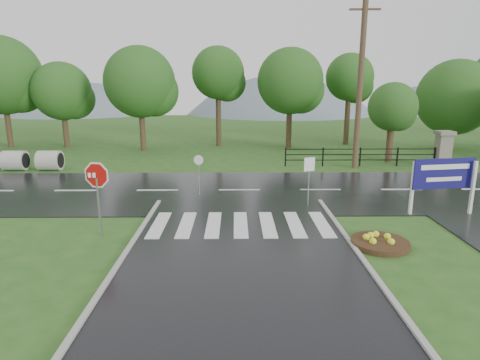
{
  "coord_description": "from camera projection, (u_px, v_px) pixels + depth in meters",
  "views": [
    {
      "loc": [
        -0.2,
        -8.98,
        5.08
      ],
      "look_at": [
        -0.01,
        6.0,
        1.5
      ],
      "focal_mm": 30.0,
      "sensor_mm": 36.0,
      "label": 1
    }
  ],
  "objects": [
    {
      "name": "estate_billboard",
      "position": [
        444.0,
        176.0,
        15.67
      ],
      "size": [
        2.6,
        0.47,
        2.29
      ],
      "color": "silver",
      "rests_on": "ground"
    },
    {
      "name": "pillar_west",
      "position": [
        443.0,
        148.0,
        25.36
      ],
      "size": [
        1.0,
        1.0,
        2.24
      ],
      "color": "gray",
      "rests_on": "ground"
    },
    {
      "name": "reg_sign_small",
      "position": [
        309.0,
        172.0,
        16.71
      ],
      "size": [
        0.46,
        0.15,
        2.14
      ],
      "color": "#939399",
      "rests_on": "ground"
    },
    {
      "name": "entrance_tree_left",
      "position": [
        393.0,
        107.0,
        26.22
      ],
      "size": [
        3.17,
        3.17,
        5.24
      ],
      "color": "#3D2B1C",
      "rests_on": "ground"
    },
    {
      "name": "ground",
      "position": [
        243.0,
        295.0,
        9.92
      ],
      "size": [
        120.0,
        120.0,
        0.0
      ],
      "primitive_type": "plane",
      "color": "#2B571D",
      "rests_on": "ground"
    },
    {
      "name": "crosswalk",
      "position": [
        241.0,
        224.0,
        14.76
      ],
      "size": [
        6.5,
        2.8,
        0.02
      ],
      "color": "silver",
      "rests_on": "ground"
    },
    {
      "name": "reg_sign_round",
      "position": [
        199.0,
        170.0,
        18.45
      ],
      "size": [
        0.44,
        0.12,
        1.93
      ],
      "color": "#939399",
      "rests_on": "ground"
    },
    {
      "name": "flower_bed",
      "position": [
        380.0,
        242.0,
        12.9
      ],
      "size": [
        1.84,
        1.84,
        0.37
      ],
      "color": "#332111",
      "rests_on": "ground"
    },
    {
      "name": "hills",
      "position": [
        254.0,
        195.0,
        76.78
      ],
      "size": [
        102.0,
        48.0,
        48.0
      ],
      "color": "slate",
      "rests_on": "ground"
    },
    {
      "name": "fence_west",
      "position": [
        360.0,
        155.0,
        25.4
      ],
      "size": [
        9.58,
        0.08,
        1.2
      ],
      "color": "black",
      "rests_on": "ground"
    },
    {
      "name": "treeline",
      "position": [
        249.0,
        147.0,
        33.27
      ],
      "size": [
        83.2,
        5.2,
        10.0
      ],
      "color": "#205018",
      "rests_on": "ground"
    },
    {
      "name": "stop_sign",
      "position": [
        97.0,
        182.0,
        13.42
      ],
      "size": [
        1.19,
        0.31,
        2.74
      ],
      "color": "#939399",
      "rests_on": "ground"
    },
    {
      "name": "utility_pole_east",
      "position": [
        360.0,
        84.0,
        23.89
      ],
      "size": [
        1.79,
        0.34,
        10.05
      ],
      "color": "#473523",
      "rests_on": "ground"
    },
    {
      "name": "main_road",
      "position": [
        239.0,
        191.0,
        19.64
      ],
      "size": [
        90.0,
        8.0,
        0.04
      ],
      "primitive_type": "cube",
      "color": "black",
      "rests_on": "ground"
    }
  ]
}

